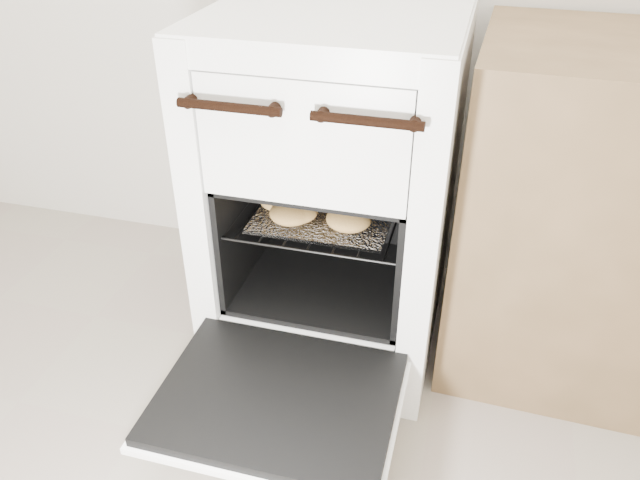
{
  "coord_description": "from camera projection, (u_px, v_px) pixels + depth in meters",
  "views": [
    {
      "loc": [
        0.35,
        -0.17,
        1.18
      ],
      "look_at": [
        0.02,
        1.04,
        0.38
      ],
      "focal_mm": 35.0,
      "sensor_mm": 36.0,
      "label": 1
    }
  ],
  "objects": [
    {
      "name": "baked_rolls",
      "position": [
        316.0,
        204.0,
        1.49
      ],
      "size": [
        0.32,
        0.3,
        0.05
      ],
      "color": "tan",
      "rests_on": "foil_sheet"
    },
    {
      "name": "oven_rack",
      "position": [
        328.0,
        210.0,
        1.53
      ],
      "size": [
        0.41,
        0.4,
        0.01
      ],
      "color": "black",
      "rests_on": "stove"
    },
    {
      "name": "stove",
      "position": [
        334.0,
        196.0,
        1.58
      ],
      "size": [
        0.57,
        0.63,
        0.87
      ],
      "color": "white",
      "rests_on": "ground"
    },
    {
      "name": "counter",
      "position": [
        639.0,
        223.0,
        1.49
      ],
      "size": [
        0.85,
        0.58,
        0.83
      ],
      "primitive_type": "cube",
      "rotation": [
        0.0,
        0.0,
        -0.03
      ],
      "color": "brown",
      "rests_on": "ground"
    },
    {
      "name": "oven_door",
      "position": [
        278.0,
        400.0,
        1.31
      ],
      "size": [
        0.51,
        0.4,
        0.04
      ],
      "color": "black",
      "rests_on": "stove"
    },
    {
      "name": "foil_sheet",
      "position": [
        326.0,
        212.0,
        1.51
      ],
      "size": [
        0.32,
        0.28,
        0.01
      ],
      "primitive_type": "cube",
      "color": "white",
      "rests_on": "oven_rack"
    }
  ]
}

